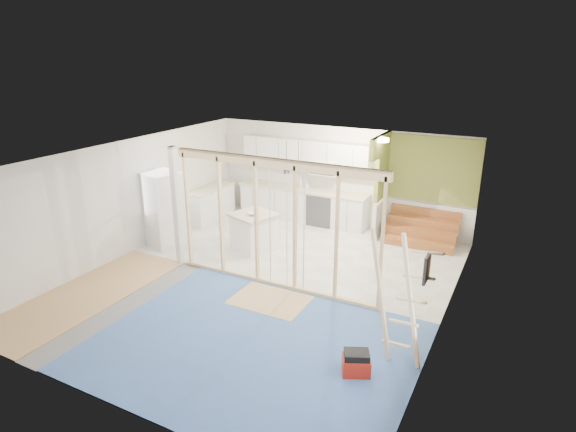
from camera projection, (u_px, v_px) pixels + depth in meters
The scene contains 17 objects.
room at pixel (262, 222), 9.32m from camera, with size 7.01×8.01×2.61m.
floor_overlays at pixel (267, 281), 9.76m from camera, with size 7.00×8.00×0.03m.
stud_frame at pixel (252, 207), 9.32m from camera, with size 4.66×0.14×2.60m.
base_cabinets at pixel (274, 204), 13.11m from camera, with size 4.45×2.24×0.93m.
upper_cabinets at pixel (307, 155), 12.71m from camera, with size 3.60×0.41×0.85m.
green_partition at pixel (412, 204), 11.61m from camera, with size 2.25×1.51×2.60m.
pot_rack at pixel (292, 166), 10.81m from camera, with size 0.52×0.52×0.72m.
sheathing_panel at pixel (418, 312), 6.13m from camera, with size 0.02×4.00×2.60m, color #9F8156.
electrical_panel at pixel (427, 268), 6.54m from camera, with size 0.04×0.30×0.40m, color #3D3C42.
ceiling_light at pixel (382, 140), 10.82m from camera, with size 0.32×0.32×0.08m, color #FFEABF.
fridge at pixel (164, 209), 11.35m from camera, with size 0.97×0.94×1.79m.
island at pixel (254, 232), 11.22m from camera, with size 1.16×1.16×0.89m.
bowl at pixel (253, 214), 10.98m from camera, with size 0.25×0.25×0.06m, color silver.
soap_bottle_a at pixel (300, 182), 12.99m from camera, with size 0.11×0.11×0.29m, color silver.
soap_bottle_b at pixel (307, 185), 12.92m from camera, with size 0.08×0.08×0.17m, color silver.
toolbox at pixel (356, 364), 6.93m from camera, with size 0.49×0.44×0.38m.
ladder at pixel (400, 299), 6.98m from camera, with size 1.08×0.19×2.03m.
Camera 1 is at (4.48, -7.54, 4.47)m, focal length 30.00 mm.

